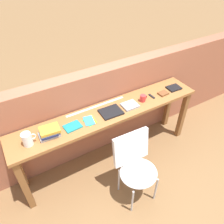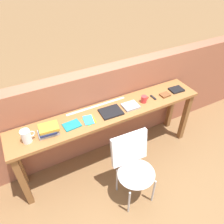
{
  "view_description": "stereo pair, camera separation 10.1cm",
  "coord_description": "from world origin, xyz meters",
  "px_view_note": "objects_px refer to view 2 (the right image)",
  "views": [
    {
      "loc": [
        -1.05,
        -1.51,
        2.57
      ],
      "look_at": [
        0.0,
        0.25,
        0.9
      ],
      "focal_mm": 35.0,
      "sensor_mm": 36.0,
      "label": 1
    },
    {
      "loc": [
        -0.96,
        -1.56,
        2.57
      ],
      "look_at": [
        0.0,
        0.25,
        0.9
      ],
      "focal_mm": 35.0,
      "sensor_mm": 36.0,
      "label": 2
    }
  ],
  "objects_px": {
    "pamphlet_pile_colourful": "(89,120)",
    "book_open_centre": "(111,112)",
    "chair_white_moulded": "(134,165)",
    "magazine_cycling": "(72,125)",
    "leather_journal_brown": "(165,95)",
    "book_stack_leftmost": "(48,130)",
    "pitcher_white": "(26,136)",
    "book_repair_rightmost": "(176,90)",
    "mug": "(144,99)",
    "multitool_folded": "(153,97)"
  },
  "relations": [
    {
      "from": "pitcher_white",
      "to": "pamphlet_pile_colourful",
      "type": "height_order",
      "value": "pitcher_white"
    },
    {
      "from": "book_open_centre",
      "to": "leather_journal_brown",
      "type": "xyz_separation_m",
      "value": [
        0.82,
        -0.02,
        0.0
      ]
    },
    {
      "from": "chair_white_moulded",
      "to": "mug",
      "type": "relative_size",
      "value": 8.1
    },
    {
      "from": "magazine_cycling",
      "to": "leather_journal_brown",
      "type": "xyz_separation_m",
      "value": [
        1.32,
        -0.02,
        0.01
      ]
    },
    {
      "from": "book_stack_leftmost",
      "to": "magazine_cycling",
      "type": "distance_m",
      "value": 0.27
    },
    {
      "from": "mug",
      "to": "multitool_folded",
      "type": "distance_m",
      "value": 0.17
    },
    {
      "from": "book_stack_leftmost",
      "to": "pamphlet_pile_colourful",
      "type": "bearing_deg",
      "value": -0.48
    },
    {
      "from": "book_stack_leftmost",
      "to": "book_repair_rightmost",
      "type": "distance_m",
      "value": 1.8
    },
    {
      "from": "book_repair_rightmost",
      "to": "magazine_cycling",
      "type": "bearing_deg",
      "value": -176.23
    },
    {
      "from": "leather_journal_brown",
      "to": "book_repair_rightmost",
      "type": "bearing_deg",
      "value": 5.57
    },
    {
      "from": "magazine_cycling",
      "to": "mug",
      "type": "relative_size",
      "value": 1.76
    },
    {
      "from": "book_open_centre",
      "to": "book_repair_rightmost",
      "type": "height_order",
      "value": "book_repair_rightmost"
    },
    {
      "from": "magazine_cycling",
      "to": "pamphlet_pile_colourful",
      "type": "height_order",
      "value": "magazine_cycling"
    },
    {
      "from": "pamphlet_pile_colourful",
      "to": "book_open_centre",
      "type": "distance_m",
      "value": 0.29
    },
    {
      "from": "magazine_cycling",
      "to": "multitool_folded",
      "type": "relative_size",
      "value": 1.76
    },
    {
      "from": "book_repair_rightmost",
      "to": "book_open_centre",
      "type": "bearing_deg",
      "value": -176.05
    },
    {
      "from": "book_open_centre",
      "to": "multitool_folded",
      "type": "distance_m",
      "value": 0.64
    },
    {
      "from": "pitcher_white",
      "to": "book_stack_leftmost",
      "type": "distance_m",
      "value": 0.23
    },
    {
      "from": "pitcher_white",
      "to": "leather_journal_brown",
      "type": "distance_m",
      "value": 1.81
    },
    {
      "from": "pamphlet_pile_colourful",
      "to": "mug",
      "type": "xyz_separation_m",
      "value": [
        0.77,
        0.0,
        0.04
      ]
    },
    {
      "from": "book_repair_rightmost",
      "to": "leather_journal_brown",
      "type": "bearing_deg",
      "value": -169.31
    },
    {
      "from": "pamphlet_pile_colourful",
      "to": "multitool_folded",
      "type": "bearing_deg",
      "value": 0.92
    },
    {
      "from": "book_stack_leftmost",
      "to": "pamphlet_pile_colourful",
      "type": "relative_size",
      "value": 1.29
    },
    {
      "from": "leather_journal_brown",
      "to": "pamphlet_pile_colourful",
      "type": "bearing_deg",
      "value": 177.63
    },
    {
      "from": "chair_white_moulded",
      "to": "magazine_cycling",
      "type": "relative_size",
      "value": 4.62
    },
    {
      "from": "chair_white_moulded",
      "to": "magazine_cycling",
      "type": "distance_m",
      "value": 0.84
    },
    {
      "from": "chair_white_moulded",
      "to": "pitcher_white",
      "type": "distance_m",
      "value": 1.21
    },
    {
      "from": "magazine_cycling",
      "to": "leather_journal_brown",
      "type": "distance_m",
      "value": 1.32
    },
    {
      "from": "pamphlet_pile_colourful",
      "to": "leather_journal_brown",
      "type": "bearing_deg",
      "value": -0.7
    },
    {
      "from": "magazine_cycling",
      "to": "mug",
      "type": "distance_m",
      "value": 0.98
    },
    {
      "from": "chair_white_moulded",
      "to": "leather_journal_brown",
      "type": "bearing_deg",
      "value": 34.18
    },
    {
      "from": "multitool_folded",
      "to": "magazine_cycling",
      "type": "bearing_deg",
      "value": -179.54
    },
    {
      "from": "magazine_cycling",
      "to": "pitcher_white",
      "type": "bearing_deg",
      "value": 177.27
    },
    {
      "from": "book_stack_leftmost",
      "to": "multitool_folded",
      "type": "height_order",
      "value": "book_stack_leftmost"
    },
    {
      "from": "pamphlet_pile_colourful",
      "to": "book_open_centre",
      "type": "height_order",
      "value": "book_open_centre"
    },
    {
      "from": "chair_white_moulded",
      "to": "pamphlet_pile_colourful",
      "type": "xyz_separation_m",
      "value": [
        -0.28,
        0.57,
        0.36
      ]
    },
    {
      "from": "book_open_centre",
      "to": "leather_journal_brown",
      "type": "distance_m",
      "value": 0.82
    },
    {
      "from": "chair_white_moulded",
      "to": "book_open_centre",
      "type": "xyz_separation_m",
      "value": [
        0.01,
        0.58,
        0.36
      ]
    },
    {
      "from": "pamphlet_pile_colourful",
      "to": "leather_journal_brown",
      "type": "height_order",
      "value": "leather_journal_brown"
    },
    {
      "from": "chair_white_moulded",
      "to": "pamphlet_pile_colourful",
      "type": "relative_size",
      "value": 4.8
    },
    {
      "from": "pitcher_white",
      "to": "mug",
      "type": "xyz_separation_m",
      "value": [
        1.48,
        0.01,
        -0.03
      ]
    },
    {
      "from": "multitool_folded",
      "to": "chair_white_moulded",
      "type": "bearing_deg",
      "value": -137.88
    },
    {
      "from": "mug",
      "to": "multitool_folded",
      "type": "relative_size",
      "value": 1.0
    },
    {
      "from": "pamphlet_pile_colourful",
      "to": "mug",
      "type": "distance_m",
      "value": 0.78
    },
    {
      "from": "pitcher_white",
      "to": "book_stack_leftmost",
      "type": "height_order",
      "value": "pitcher_white"
    },
    {
      "from": "book_open_centre",
      "to": "book_repair_rightmost",
      "type": "distance_m",
      "value": 1.04
    },
    {
      "from": "book_stack_leftmost",
      "to": "book_repair_rightmost",
      "type": "bearing_deg",
      "value": 0.34
    },
    {
      "from": "book_stack_leftmost",
      "to": "leather_journal_brown",
      "type": "xyz_separation_m",
      "value": [
        1.58,
        -0.02,
        -0.04
      ]
    },
    {
      "from": "pamphlet_pile_colourful",
      "to": "leather_journal_brown",
      "type": "distance_m",
      "value": 1.11
    },
    {
      "from": "pitcher_white",
      "to": "magazine_cycling",
      "type": "bearing_deg",
      "value": 1.77
    }
  ]
}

